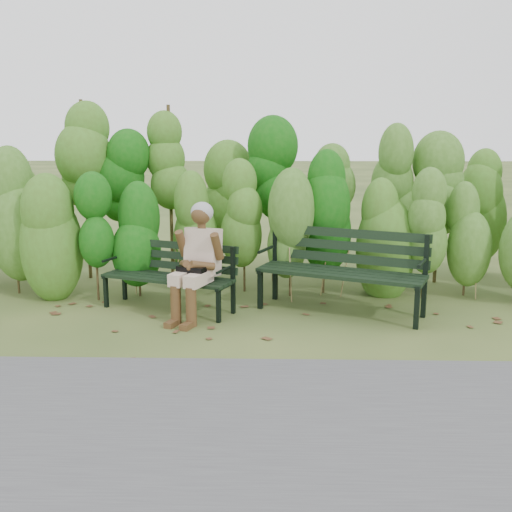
{
  "coord_description": "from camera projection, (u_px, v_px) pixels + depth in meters",
  "views": [
    {
      "loc": [
        0.17,
        -6.31,
        2.13
      ],
      "look_at": [
        0.0,
        0.35,
        0.75
      ],
      "focal_mm": 42.0,
      "sensor_mm": 36.0,
      "label": 1
    }
  ],
  "objects": [
    {
      "name": "bench_right",
      "position": [
        343.0,
        264.0,
        7.18
      ],
      "size": [
        2.06,
        1.36,
        0.99
      ],
      "color": "black",
      "rests_on": "ground"
    },
    {
      "name": "leaf_litter",
      "position": [
        278.0,
        332.0,
        6.51
      ],
      "size": [
        5.82,
        2.18,
        0.01
      ],
      "color": "brown",
      "rests_on": "ground"
    },
    {
      "name": "bench_left",
      "position": [
        171.0,
        271.0,
        7.29
      ],
      "size": [
        1.71,
        1.09,
        0.81
      ],
      "color": "black",
      "rests_on": "ground"
    },
    {
      "name": "seated_woman",
      "position": [
        197.0,
        255.0,
        6.9
      ],
      "size": [
        0.66,
        0.89,
        1.34
      ],
      "color": "beige",
      "rests_on": "ground"
    },
    {
      "name": "ground",
      "position": [
        255.0,
        329.0,
        6.62
      ],
      "size": [
        80.0,
        80.0,
        0.0
      ],
      "primitive_type": "plane",
      "color": "#33491F"
    },
    {
      "name": "footpath",
      "position": [
        247.0,
        423.0,
        4.46
      ],
      "size": [
        60.0,
        2.5,
        0.01
      ],
      "primitive_type": "cube",
      "color": "#474749",
      "rests_on": "ground"
    },
    {
      "name": "hedge_band",
      "position": [
        259.0,
        197.0,
        8.18
      ],
      "size": [
        11.04,
        1.67,
        2.42
      ],
      "color": "#47381E",
      "rests_on": "ground"
    }
  ]
}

